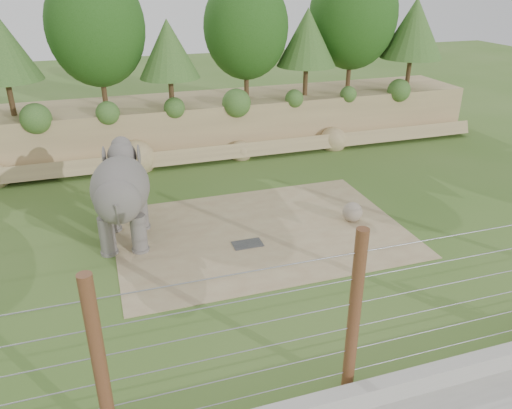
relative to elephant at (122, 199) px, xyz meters
name	(u,v)px	position (x,y,z in m)	size (l,w,h in m)	color
ground	(277,280)	(4.05, -3.87, -1.54)	(90.00, 90.00, 0.00)	#3F6822
back_embankment	(200,71)	(4.64, 8.81, 2.43)	(30.00, 5.52, 8.77)	#99805A
dirt_patch	(261,232)	(4.55, -0.87, -1.53)	(10.00, 7.00, 0.02)	#9F825C
drain_grate	(248,244)	(3.84, -1.59, -1.50)	(1.00, 0.60, 0.03)	#262628
elephant	(122,199)	(0.00, 0.00, 0.00)	(1.63, 3.80, 3.07)	slate
stone_ball	(352,212)	(8.01, -1.11, -1.15)	(0.73, 0.73, 0.73)	gray
retaining_wall	(359,397)	(4.05, -8.87, -1.29)	(26.00, 0.35, 0.50)	#AAA89E
barrier_fence	(354,315)	(4.05, -8.37, 0.46)	(20.26, 0.26, 4.00)	#552F19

